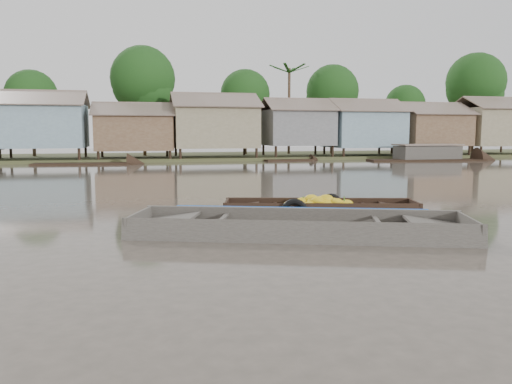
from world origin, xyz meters
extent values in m
plane|color=#474036|center=(0.00, 0.00, 0.00)|extent=(120.00, 120.00, 0.00)
cube|color=#384723|center=(0.00, 33.00, 0.00)|extent=(120.00, 12.00, 0.50)
cube|color=#73919F|center=(-10.50, 29.50, 2.70)|extent=(6.20, 5.20, 3.20)
cube|color=brown|center=(-10.50, 28.10, 4.75)|extent=(6.60, 3.02, 1.28)
cube|color=brown|center=(-10.50, 30.90, 4.75)|extent=(6.60, 3.02, 1.28)
cube|color=brown|center=(-3.80, 29.50, 2.20)|extent=(5.80, 4.60, 2.70)
cube|color=brown|center=(-3.80, 28.26, 4.00)|extent=(6.20, 2.67, 1.14)
cube|color=brown|center=(-3.80, 30.74, 4.00)|extent=(6.20, 2.67, 1.14)
cube|color=#82775A|center=(2.50, 29.50, 2.65)|extent=(6.50, 5.30, 3.30)
cube|color=brown|center=(2.50, 28.07, 4.75)|extent=(6.90, 3.08, 1.31)
cube|color=brown|center=(2.50, 30.93, 4.75)|extent=(6.90, 3.08, 1.31)
cube|color=slate|center=(9.50, 29.50, 2.60)|extent=(5.40, 4.70, 2.90)
cube|color=brown|center=(9.50, 28.23, 4.50)|extent=(5.80, 2.73, 1.17)
cube|color=brown|center=(9.50, 30.77, 4.50)|extent=(5.80, 2.73, 1.17)
cube|color=#73919F|center=(15.50, 29.50, 2.50)|extent=(6.00, 5.00, 3.10)
cube|color=brown|center=(15.50, 28.15, 4.50)|extent=(6.40, 2.90, 1.24)
cube|color=brown|center=(15.50, 30.85, 4.50)|extent=(6.40, 2.90, 1.24)
cube|color=brown|center=(22.00, 29.50, 2.45)|extent=(5.70, 4.90, 2.80)
cube|color=brown|center=(22.00, 28.18, 4.30)|extent=(6.10, 2.85, 1.21)
cube|color=brown|center=(22.00, 30.82, 4.30)|extent=(6.10, 2.85, 1.21)
cube|color=#82775A|center=(28.50, 29.50, 2.70)|extent=(6.30, 5.10, 3.40)
cube|color=brown|center=(28.50, 28.12, 4.85)|extent=(6.70, 2.96, 1.26)
cube|color=brown|center=(28.50, 30.88, 4.85)|extent=(6.70, 2.96, 1.26)
cylinder|color=#473323|center=(-12.00, 34.00, 2.45)|extent=(0.28, 0.28, 4.90)
sphere|color=#153811|center=(-12.00, 34.00, 5.25)|extent=(4.20, 4.20, 4.20)
cylinder|color=#473323|center=(-3.00, 33.00, 3.15)|extent=(0.28, 0.28, 6.30)
sphere|color=#153811|center=(-3.00, 33.00, 6.75)|extent=(5.40, 5.40, 5.40)
cylinder|color=#473323|center=(6.00, 34.00, 2.62)|extent=(0.28, 0.28, 5.25)
sphere|color=#153811|center=(6.00, 34.00, 5.62)|extent=(4.50, 4.50, 4.50)
cylinder|color=#473323|center=(14.00, 33.00, 2.80)|extent=(0.28, 0.28, 5.60)
sphere|color=#153811|center=(14.00, 33.00, 6.00)|extent=(4.80, 4.80, 4.80)
cylinder|color=#473323|center=(22.00, 34.00, 2.27)|extent=(0.28, 0.28, 4.55)
sphere|color=#153811|center=(22.00, 34.00, 4.88)|extent=(3.90, 3.90, 3.90)
cylinder|color=#473323|center=(29.00, 33.00, 3.32)|extent=(0.28, 0.28, 6.65)
sphere|color=#153811|center=(29.00, 33.00, 7.12)|extent=(5.70, 5.70, 5.70)
cylinder|color=#473323|center=(10.00, 33.50, 4.00)|extent=(0.24, 0.24, 8.00)
cube|color=black|center=(1.49, 2.36, -0.08)|extent=(5.39, 2.30, 0.08)
cube|color=black|center=(1.63, 2.92, 0.13)|extent=(5.28, 1.49, 0.50)
cube|color=black|center=(1.35, 1.80, 0.13)|extent=(5.28, 1.49, 0.50)
cube|color=black|center=(4.06, 1.70, 0.13)|extent=(0.35, 1.15, 0.47)
cube|color=black|center=(3.61, 1.82, 0.19)|extent=(1.14, 1.21, 0.19)
cube|color=black|center=(-1.08, 3.02, 0.13)|extent=(0.35, 1.15, 0.47)
cube|color=black|center=(-0.63, 2.91, 0.19)|extent=(1.14, 1.21, 0.19)
cube|color=black|center=(0.26, 2.68, 0.23)|extent=(0.38, 1.12, 0.05)
cube|color=black|center=(2.72, 2.05, 0.23)|extent=(0.38, 1.12, 0.05)
ellipsoid|color=yellow|center=(1.31, 2.54, 0.31)|extent=(0.44, 0.35, 0.24)
ellipsoid|color=yellow|center=(1.27, 2.34, 0.33)|extent=(0.46, 0.37, 0.25)
ellipsoid|color=yellow|center=(1.39, 2.58, 0.30)|extent=(0.44, 0.35, 0.24)
ellipsoid|color=yellow|center=(1.81, 2.22, 0.34)|extent=(0.45, 0.37, 0.24)
ellipsoid|color=yellow|center=(2.16, 2.05, 0.26)|extent=(0.45, 0.37, 0.25)
ellipsoid|color=yellow|center=(0.62, 2.54, 0.14)|extent=(0.38, 0.31, 0.21)
ellipsoid|color=yellow|center=(1.03, 2.54, 0.33)|extent=(0.49, 0.40, 0.27)
ellipsoid|color=yellow|center=(0.60, 2.26, 0.12)|extent=(0.39, 0.32, 0.21)
ellipsoid|color=yellow|center=(1.85, 2.64, 0.21)|extent=(0.41, 0.33, 0.22)
ellipsoid|color=yellow|center=(1.37, 2.24, 0.38)|extent=(0.47, 0.38, 0.25)
ellipsoid|color=yellow|center=(1.63, 2.29, 0.41)|extent=(0.50, 0.41, 0.27)
ellipsoid|color=yellow|center=(2.29, 2.37, 0.24)|extent=(0.48, 0.39, 0.26)
ellipsoid|color=yellow|center=(1.30, 2.70, 0.30)|extent=(0.39, 0.32, 0.21)
ellipsoid|color=yellow|center=(0.70, 2.53, 0.23)|extent=(0.50, 0.40, 0.27)
ellipsoid|color=yellow|center=(1.50, 2.03, 0.19)|extent=(0.40, 0.32, 0.22)
ellipsoid|color=yellow|center=(1.81, 2.62, 0.22)|extent=(0.43, 0.34, 0.23)
ellipsoid|color=yellow|center=(1.10, 2.20, 0.28)|extent=(0.38, 0.31, 0.21)
ellipsoid|color=yellow|center=(1.41, 2.63, 0.26)|extent=(0.40, 0.32, 0.22)
ellipsoid|color=yellow|center=(1.54, 2.44, 0.39)|extent=(0.38, 0.30, 0.20)
ellipsoid|color=yellow|center=(1.47, 2.49, 0.32)|extent=(0.47, 0.38, 0.25)
ellipsoid|color=yellow|center=(0.76, 2.26, 0.18)|extent=(0.49, 0.39, 0.26)
ellipsoid|color=yellow|center=(1.53, 2.25, 0.33)|extent=(0.44, 0.36, 0.24)
ellipsoid|color=yellow|center=(2.30, 1.81, 0.17)|extent=(0.41, 0.33, 0.22)
ellipsoid|color=yellow|center=(0.81, 2.25, 0.17)|extent=(0.48, 0.39, 0.26)
ellipsoid|color=yellow|center=(1.61, 2.15, 0.29)|extent=(0.43, 0.35, 0.23)
ellipsoid|color=yellow|center=(1.88, 2.10, 0.35)|extent=(0.39, 0.31, 0.21)
ellipsoid|color=yellow|center=(0.84, 2.33, 0.22)|extent=(0.44, 0.35, 0.24)
ellipsoid|color=yellow|center=(2.15, 2.47, 0.20)|extent=(0.43, 0.35, 0.23)
ellipsoid|color=yellow|center=(0.67, 2.70, 0.21)|extent=(0.45, 0.36, 0.24)
ellipsoid|color=yellow|center=(0.76, 2.36, 0.22)|extent=(0.49, 0.40, 0.27)
ellipsoid|color=yellow|center=(1.26, 2.47, 0.41)|extent=(0.47, 0.38, 0.25)
ellipsoid|color=yellow|center=(0.91, 2.57, 0.30)|extent=(0.42, 0.34, 0.23)
cylinder|color=#3F6626|center=(1.03, 2.48, 0.41)|extent=(0.04, 0.04, 0.17)
cylinder|color=#3F6626|center=(1.68, 2.31, 0.41)|extent=(0.04, 0.04, 0.17)
cylinder|color=#3F6626|center=(2.14, 2.19, 0.41)|extent=(0.04, 0.04, 0.17)
torus|color=black|center=(2.03, 2.90, 0.15)|extent=(0.71, 0.34, 0.69)
torus|color=black|center=(0.59, 1.92, 0.15)|extent=(0.76, 0.35, 0.74)
cube|color=#3A3631|center=(-0.01, -0.28, -0.08)|extent=(7.49, 3.91, 0.08)
cube|color=#3A3631|center=(0.29, 0.57, 0.18)|extent=(7.18, 2.61, 0.60)
cube|color=#3A3631|center=(-0.30, -1.13, 0.18)|extent=(7.18, 2.61, 0.60)
cube|color=#3A3631|center=(3.48, -1.48, 0.18)|extent=(0.66, 1.76, 0.57)
cube|color=#3A3631|center=(2.87, -1.27, 0.25)|extent=(1.73, 1.92, 0.24)
cube|color=#3A3631|center=(-3.49, 0.92, 0.18)|extent=(0.66, 1.76, 0.57)
cube|color=#3A3631|center=(-2.89, 0.71, 0.25)|extent=(1.73, 1.92, 0.24)
cube|color=#3A3631|center=(-1.68, 0.29, 0.30)|extent=(0.67, 1.70, 0.05)
cube|color=#3A3631|center=(1.66, -0.86, 0.30)|extent=(0.67, 1.70, 0.05)
cube|color=#665E54|center=(-0.01, -0.28, -0.03)|extent=(5.78, 3.20, 0.02)
cube|color=#0F459F|center=(0.31, 0.63, 0.41)|extent=(5.79, 2.07, 0.15)
torus|color=olive|center=(2.38, -1.42, -0.01)|extent=(0.42, 0.42, 0.06)
torus|color=olive|center=(2.38, -1.42, 0.03)|extent=(0.34, 0.34, 0.06)
cube|color=black|center=(8.05, 26.79, -0.05)|extent=(4.10, 1.36, 0.35)
cube|color=black|center=(18.43, 24.26, -0.05)|extent=(9.23, 3.17, 0.35)
cube|color=black|center=(-7.34, 25.61, -0.05)|extent=(6.76, 2.05, 0.35)
cube|color=black|center=(19.00, 25.00, 0.55)|extent=(5.00, 2.00, 1.20)
camera|label=1|loc=(-3.45, -10.79, 2.32)|focal=35.00mm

